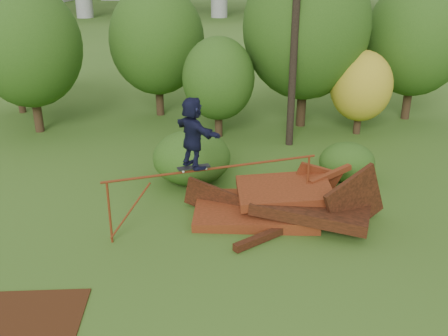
{
  "coord_description": "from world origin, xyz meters",
  "views": [
    {
      "loc": [
        -1.1,
        -10.12,
        6.54
      ],
      "look_at": [
        -0.8,
        2.0,
        1.6
      ],
      "focal_mm": 40.0,
      "sensor_mm": 36.0,
      "label": 1
    }
  ],
  "objects_px": {
    "scrap_pile": "(284,205)",
    "skater": "(193,133)",
    "flat_plate": "(29,314)",
    "utility_pole": "(296,6)"
  },
  "relations": [
    {
      "from": "scrap_pile",
      "to": "skater",
      "type": "xyz_separation_m",
      "value": [
        -2.45,
        -0.59,
        2.3
      ]
    },
    {
      "from": "flat_plate",
      "to": "utility_pole",
      "type": "bearing_deg",
      "value": 56.39
    },
    {
      "from": "skater",
      "to": "flat_plate",
      "type": "distance_m",
      "value": 5.45
    },
    {
      "from": "skater",
      "to": "scrap_pile",
      "type": "bearing_deg",
      "value": -113.51
    },
    {
      "from": "scrap_pile",
      "to": "utility_pole",
      "type": "bearing_deg",
      "value": 80.2
    },
    {
      "from": "scrap_pile",
      "to": "utility_pole",
      "type": "relative_size",
      "value": 0.55
    },
    {
      "from": "skater",
      "to": "flat_plate",
      "type": "xyz_separation_m",
      "value": [
        -3.25,
        -3.46,
        -2.68
      ]
    },
    {
      "from": "skater",
      "to": "utility_pole",
      "type": "distance_m",
      "value": 7.95
    },
    {
      "from": "scrap_pile",
      "to": "skater",
      "type": "distance_m",
      "value": 3.41
    },
    {
      "from": "skater",
      "to": "flat_plate",
      "type": "relative_size",
      "value": 0.83
    }
  ]
}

